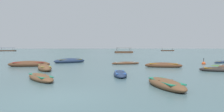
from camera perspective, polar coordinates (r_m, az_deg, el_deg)
ground_plane at (r=1507.93m, az=3.13°, el=2.21°), size 6000.00×6000.00×0.00m
mountain_1 at (r=2128.95m, az=-12.32°, el=5.54°), size 734.70×734.70×249.65m
mountain_2 at (r=2209.21m, az=3.09°, el=4.79°), size 508.58×508.58×197.26m
mountain_3 at (r=2541.20m, az=16.02°, el=5.66°), size 1199.25×1199.25×311.12m
rowboat_1 at (r=13.60m, az=-20.00°, el=-5.89°), size 3.21×3.46×0.51m
rowboat_2 at (r=25.37m, az=3.98°, el=-2.08°), size 3.84×2.01×0.41m
rowboat_4 at (r=19.62m, az=-18.96°, el=-3.25°), size 2.95×3.98×0.68m
rowboat_5 at (r=31.46m, az=29.26°, el=-1.55°), size 3.12×2.32×0.37m
rowboat_7 at (r=28.48m, az=-12.15°, el=-1.42°), size 4.55×3.95×0.79m
rowboat_8 at (r=10.84m, az=15.26°, el=-7.83°), size 2.10×3.67×0.55m
rowboat_9 at (r=21.95m, az=14.65°, el=-2.64°), size 4.09×1.68×0.65m
rowboat_10 at (r=24.16m, az=-22.85°, el=-2.21°), size 4.76×2.28×0.79m
rowboat_12 at (r=14.67m, az=2.37°, el=-5.22°), size 1.21×3.23×0.46m
rowboat_13 at (r=19.86m, az=28.45°, el=-3.50°), size 3.35×1.91×0.49m
ferry_0 at (r=84.83m, az=3.42°, el=1.19°), size 7.99×4.71×2.54m
ferry_1 at (r=150.31m, az=-28.11°, el=1.40°), size 11.33×4.82×2.54m
ferry_2 at (r=146.58m, az=15.73°, el=1.57°), size 9.19×3.60×2.54m
mooring_buoy at (r=27.69m, az=25.00°, el=-1.98°), size 0.47×0.47×0.97m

